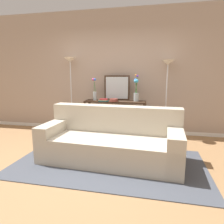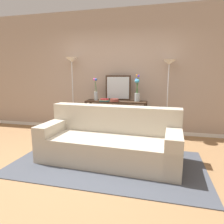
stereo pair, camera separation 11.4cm
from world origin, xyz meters
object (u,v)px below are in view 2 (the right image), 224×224
(wall_mirror, at_px, (118,88))
(vase_tall_flowers, at_px, (96,91))
(floor_lamp_left, at_px, (72,74))
(vase_short_flowers, at_px, (137,91))
(book_stack, at_px, (104,100))
(couch, at_px, (110,142))
(book_row_under_console, at_px, (100,131))
(floor_lamp_right, at_px, (168,77))
(fruit_bowl, at_px, (114,100))
(console_table, at_px, (116,111))

(wall_mirror, distance_m, vase_tall_flowers, 0.53)
(floor_lamp_left, height_order, vase_short_flowers, floor_lamp_left)
(vase_tall_flowers, xyz_separation_m, vase_short_flowers, (0.96, 0.05, 0.01))
(vase_tall_flowers, relative_size, vase_short_flowers, 0.86)
(book_stack, bearing_deg, couch, -70.23)
(floor_lamp_left, xyz_separation_m, book_row_under_console, (0.73, -0.10, -1.36))
(book_stack, bearing_deg, floor_lamp_right, 9.21)
(floor_lamp_left, distance_m, book_stack, 1.07)
(floor_lamp_right, bearing_deg, book_row_under_console, -176.21)
(floor_lamp_right, height_order, book_stack, floor_lamp_right)
(fruit_bowl, xyz_separation_m, book_stack, (-0.23, -0.01, -0.01))
(vase_short_flowers, bearing_deg, couch, -100.67)
(fruit_bowl, height_order, book_stack, fruit_bowl)
(floor_lamp_left, relative_size, wall_mirror, 3.03)
(couch, xyz_separation_m, book_stack, (-0.45, 1.26, 0.53))
(console_table, height_order, vase_tall_flowers, vase_tall_flowers)
(couch, xyz_separation_m, vase_tall_flowers, (-0.69, 1.37, 0.72))
(vase_short_flowers, xyz_separation_m, book_row_under_console, (-0.87, -0.03, -0.99))
(fruit_bowl, bearing_deg, floor_lamp_left, 168.87)
(floor_lamp_left, bearing_deg, console_table, -5.18)
(vase_tall_flowers, distance_m, book_row_under_console, 0.98)
(fruit_bowl, bearing_deg, book_row_under_console, 162.87)
(floor_lamp_right, relative_size, wall_mirror, 2.88)
(floor_lamp_right, relative_size, book_stack, 7.60)
(floor_lamp_right, relative_size, vase_tall_flowers, 3.35)
(couch, relative_size, console_table, 1.64)
(vase_short_flowers, bearing_deg, console_table, -175.89)
(vase_tall_flowers, xyz_separation_m, book_row_under_console, (0.09, 0.01, -0.97))
(console_table, xyz_separation_m, wall_mirror, (0.01, 0.15, 0.54))
(fruit_bowl, relative_size, book_stack, 0.85)
(fruit_bowl, bearing_deg, book_stack, -178.46)
(wall_mirror, bearing_deg, vase_tall_flowers, -161.16)
(console_table, distance_m, vase_tall_flowers, 0.67)
(floor_lamp_right, bearing_deg, floor_lamp_left, 180.00)
(vase_short_flowers, height_order, fruit_bowl, vase_short_flowers)
(console_table, distance_m, floor_lamp_right, 1.39)
(floor_lamp_left, height_order, book_stack, floor_lamp_left)
(book_stack, relative_size, book_row_under_console, 0.61)
(console_table, distance_m, fruit_bowl, 0.30)
(couch, height_order, book_row_under_console, couch)
(book_row_under_console, bearing_deg, wall_mirror, 21.15)
(couch, relative_size, wall_mirror, 3.85)
(floor_lamp_left, xyz_separation_m, book_stack, (0.88, -0.22, -0.58))
(wall_mirror, relative_size, fruit_bowl, 3.09)
(book_stack, bearing_deg, fruit_bowl, 1.54)
(vase_tall_flowers, bearing_deg, wall_mirror, 18.84)
(floor_lamp_right, xyz_separation_m, wall_mirror, (-1.13, 0.05, -0.25))
(book_stack, bearing_deg, console_table, 26.95)
(couch, height_order, console_table, couch)
(console_table, relative_size, floor_lamp_left, 0.77)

